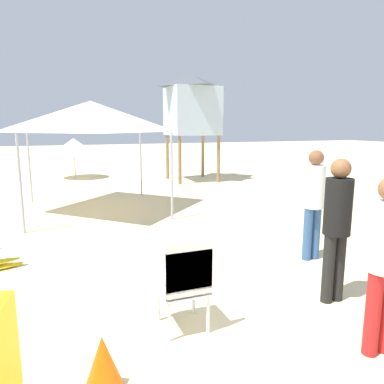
% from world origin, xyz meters
% --- Properties ---
extents(ground, '(80.00, 80.00, 0.00)m').
position_xyz_m(ground, '(0.00, 0.00, 0.00)').
color(ground, beige).
extents(stacked_plastic_chairs, '(0.48, 0.48, 1.02)m').
position_xyz_m(stacked_plastic_chairs, '(-0.49, 0.64, 0.60)').
color(stacked_plastic_chairs, silver).
rests_on(stacked_plastic_chairs, ground).
extents(lifeguard_near_left, '(0.32, 0.32, 1.77)m').
position_xyz_m(lifeguard_near_left, '(1.44, 0.64, 1.02)').
color(lifeguard_near_left, black).
rests_on(lifeguard_near_left, ground).
extents(lifeguard_near_center, '(0.32, 0.32, 1.77)m').
position_xyz_m(lifeguard_near_center, '(2.13, 1.91, 1.02)').
color(lifeguard_near_center, '#33598C').
rests_on(lifeguard_near_center, ground).
extents(popup_canopy, '(3.19, 3.19, 2.74)m').
position_xyz_m(popup_canopy, '(-0.76, 6.72, 2.36)').
color(popup_canopy, '#B2B2B7').
rests_on(popup_canopy, ground).
extents(lifeguard_tower, '(1.98, 1.98, 4.03)m').
position_xyz_m(lifeguard_tower, '(3.41, 10.69, 2.92)').
color(lifeguard_tower, olive).
rests_on(lifeguard_tower, ground).
extents(beach_umbrella_left, '(1.89, 1.89, 1.63)m').
position_xyz_m(beach_umbrella_left, '(-0.90, 12.97, 1.30)').
color(beach_umbrella_left, beige).
rests_on(beach_umbrella_left, ground).
extents(traffic_cone_near, '(0.34, 0.34, 0.48)m').
position_xyz_m(traffic_cone_near, '(-1.41, 0.06, 0.24)').
color(traffic_cone_near, orange).
rests_on(traffic_cone_near, ground).
extents(traffic_cone_far, '(0.39, 0.39, 0.56)m').
position_xyz_m(traffic_cone_far, '(4.57, 4.04, 0.28)').
color(traffic_cone_far, orange).
rests_on(traffic_cone_far, ground).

